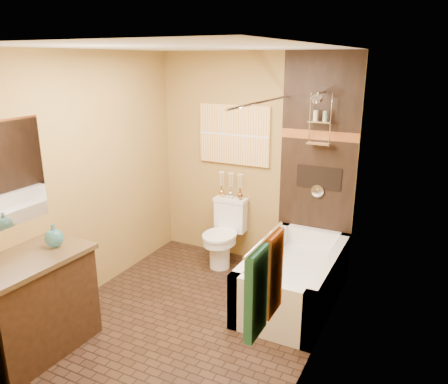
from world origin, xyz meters
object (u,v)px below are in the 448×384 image
Objects in this scene: toilet at (224,233)px; vanity at (33,304)px; bathtub at (294,282)px; sunset_painting at (234,135)px.

vanity is (-0.69, -2.21, 0.04)m from toilet.
bathtub is at bearing -26.32° from toilet.
bathtub is 1.91× the size of toilet.
toilet is (-1.04, 0.46, 0.18)m from bathtub.
toilet is 2.32m from vanity.
bathtub is at bearing 47.94° from vanity.
vanity reaches higher than bathtub.
vanity is at bearing -134.58° from bathtub.
sunset_painting is at bearing 87.75° from toilet.
sunset_painting is 0.89× the size of vanity.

